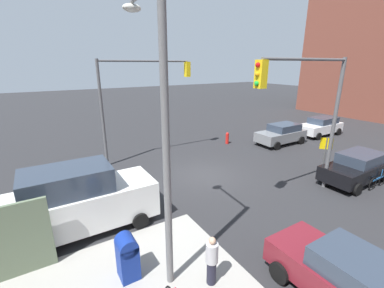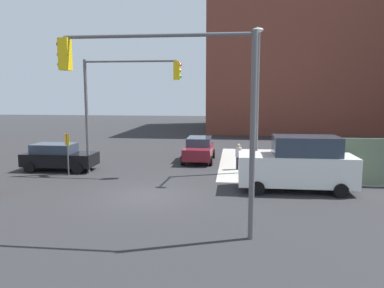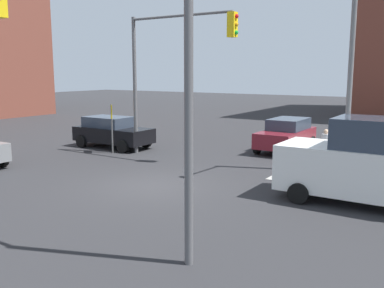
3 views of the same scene
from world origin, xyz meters
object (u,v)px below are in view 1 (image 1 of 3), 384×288
traffic_signal_nw_corner (310,102)px  traffic_signal_se_corner (140,89)px  coupe_black (357,167)px  hatchback_white (321,126)px  street_lamp_corner (160,125)px  fire_hydrant (227,138)px  coupe_gray (282,134)px  mailbox_blue (127,256)px  pedestrian_crossing (212,260)px  hatchback_maroon (353,281)px  bicycle_at_crosswalk (378,181)px  van_white_delivery (80,200)px

traffic_signal_nw_corner → traffic_signal_se_corner: same height
coupe_black → hatchback_white: size_ratio=0.97×
street_lamp_corner → fire_hydrant: size_ratio=8.51×
traffic_signal_nw_corner → coupe_black: 5.67m
street_lamp_corner → coupe_gray: bearing=-152.1°
mailbox_blue → pedestrian_crossing: pedestrian_crossing is taller
fire_hydrant → pedestrian_crossing: (9.20, 10.70, 0.33)m
hatchback_maroon → bicycle_at_crosswalk: hatchback_maroon is taller
traffic_signal_nw_corner → mailbox_blue: 9.41m
street_lamp_corner → van_white_delivery: street_lamp_corner is taller
street_lamp_corner → coupe_gray: size_ratio=1.91×
hatchback_maroon → coupe_gray: bearing=-133.1°
coupe_gray → street_lamp_corner: bearing=27.9°
van_white_delivery → mailbox_blue: bearing=103.4°
coupe_black → mailbox_blue: bearing=0.0°
traffic_signal_se_corner → bicycle_at_crosswalk: 14.41m
hatchback_maroon → bicycle_at_crosswalk: size_ratio=2.41×
fire_hydrant → van_white_delivery: 13.41m
traffic_signal_nw_corner → pedestrian_crossing: traffic_signal_nw_corner is taller
traffic_signal_nw_corner → coupe_black: traffic_signal_nw_corner is taller
fire_hydrant → coupe_black: bearing=99.6°
traffic_signal_nw_corner → traffic_signal_se_corner: (4.42, -9.00, 0.04)m
mailbox_blue → bicycle_at_crosswalk: size_ratio=0.82×
traffic_signal_se_corner → bicycle_at_crosswalk: bearing=130.2°
coupe_black → hatchback_white: same height
traffic_signal_nw_corner → mailbox_blue: size_ratio=4.55×
traffic_signal_nw_corner → hatchback_maroon: size_ratio=1.54×
coupe_black → bicycle_at_crosswalk: (-0.25, 1.01, -0.50)m
fire_hydrant → hatchback_white: (-8.90, 2.30, 0.36)m
traffic_signal_se_corner → mailbox_blue: traffic_signal_se_corner is taller
traffic_signal_se_corner → fire_hydrant: (-7.06, 0.30, -4.19)m
traffic_signal_se_corner → hatchback_maroon: traffic_signal_se_corner is taller
mailbox_blue → coupe_gray: size_ratio=0.34×
street_lamp_corner → mailbox_blue: size_ratio=5.59×
coupe_gray → van_white_delivery: 16.10m
traffic_signal_nw_corner → pedestrian_crossing: (6.56, 2.00, -3.82)m
hatchback_maroon → hatchback_white: bearing=-144.7°
coupe_gray → pedestrian_crossing: bearing=33.1°
bicycle_at_crosswalk → fire_hydrant: bearing=-80.0°
traffic_signal_nw_corner → traffic_signal_se_corner: bearing=-63.9°
coupe_gray → van_white_delivery: van_white_delivery is taller
coupe_gray → coupe_black: bearing=72.7°
fire_hydrant → hatchback_maroon: 14.76m
bicycle_at_crosswalk → traffic_signal_se_corner: bearing=-49.8°
coupe_black → pedestrian_crossing: size_ratio=2.71×
hatchback_white → van_white_delivery: 21.19m
coupe_gray → fire_hydrant: bearing=-31.9°
coupe_black → hatchback_maroon: 9.05m
coupe_black → van_white_delivery: 13.89m
traffic_signal_se_corner → fire_hydrant: size_ratio=6.91×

